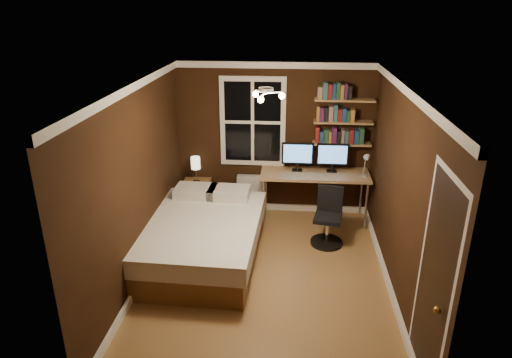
# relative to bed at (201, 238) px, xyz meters

# --- Properties ---
(floor) EXTENTS (4.20, 4.20, 0.00)m
(floor) POSITION_rel_bed_xyz_m (0.91, -0.40, -0.32)
(floor) COLOR olive
(floor) RESTS_ON ground
(wall_back) EXTENTS (3.20, 0.04, 2.50)m
(wall_back) POSITION_rel_bed_xyz_m (0.91, 1.70, 0.93)
(wall_back) COLOR black
(wall_back) RESTS_ON ground
(wall_left) EXTENTS (0.04, 4.20, 2.50)m
(wall_left) POSITION_rel_bed_xyz_m (-0.69, -0.40, 0.93)
(wall_left) COLOR black
(wall_left) RESTS_ON ground
(wall_right) EXTENTS (0.04, 4.20, 2.50)m
(wall_right) POSITION_rel_bed_xyz_m (2.51, -0.40, 0.93)
(wall_right) COLOR black
(wall_right) RESTS_ON ground
(ceiling) EXTENTS (3.20, 4.20, 0.02)m
(ceiling) POSITION_rel_bed_xyz_m (0.91, -0.40, 2.18)
(ceiling) COLOR white
(ceiling) RESTS_ON wall_back
(window) EXTENTS (1.06, 0.06, 1.46)m
(window) POSITION_rel_bed_xyz_m (0.56, 1.67, 1.23)
(window) COLOR white
(window) RESTS_ON wall_back
(door) EXTENTS (0.03, 0.82, 2.05)m
(door) POSITION_rel_bed_xyz_m (2.50, -1.95, 0.71)
(door) COLOR black
(door) RESTS_ON ground
(door_knob) EXTENTS (0.06, 0.06, 0.06)m
(door_knob) POSITION_rel_bed_xyz_m (2.46, -2.25, 0.68)
(door_knob) COLOR gold
(door_knob) RESTS_ON door
(ceiling_fixture) EXTENTS (0.44, 0.44, 0.18)m
(ceiling_fixture) POSITION_rel_bed_xyz_m (0.91, -0.50, 2.08)
(ceiling_fixture) COLOR beige
(ceiling_fixture) RESTS_ON ceiling
(bookshelf_lower) EXTENTS (0.92, 0.22, 0.03)m
(bookshelf_lower) POSITION_rel_bed_xyz_m (1.99, 1.58, 0.93)
(bookshelf_lower) COLOR #986E49
(bookshelf_lower) RESTS_ON wall_back
(books_row_lower) EXTENTS (0.66, 0.16, 0.23)m
(books_row_lower) POSITION_rel_bed_xyz_m (1.99, 1.58, 1.06)
(books_row_lower) COLOR maroon
(books_row_lower) RESTS_ON bookshelf_lower
(bookshelf_middle) EXTENTS (0.92, 0.22, 0.03)m
(bookshelf_middle) POSITION_rel_bed_xyz_m (1.99, 1.58, 1.28)
(bookshelf_middle) COLOR #986E49
(bookshelf_middle) RESTS_ON wall_back
(books_row_middle) EXTENTS (0.54, 0.16, 0.23)m
(books_row_middle) POSITION_rel_bed_xyz_m (1.99, 1.58, 1.41)
(books_row_middle) COLOR navy
(books_row_middle) RESTS_ON bookshelf_middle
(bookshelf_upper) EXTENTS (0.92, 0.22, 0.03)m
(bookshelf_upper) POSITION_rel_bed_xyz_m (1.99, 1.58, 1.63)
(bookshelf_upper) COLOR #986E49
(bookshelf_upper) RESTS_ON wall_back
(books_row_upper) EXTENTS (0.48, 0.16, 0.23)m
(books_row_upper) POSITION_rel_bed_xyz_m (1.99, 1.58, 1.76)
(books_row_upper) COLOR #245533
(books_row_upper) RESTS_ON bookshelf_upper
(bed) EXTENTS (1.65, 2.24, 0.74)m
(bed) POSITION_rel_bed_xyz_m (0.00, 0.00, 0.00)
(bed) COLOR brown
(bed) RESTS_ON ground
(nightstand) EXTENTS (0.47, 0.47, 0.56)m
(nightstand) POSITION_rel_bed_xyz_m (-0.36, 1.45, -0.04)
(nightstand) COLOR brown
(nightstand) RESTS_ON ground
(bedside_lamp) EXTENTS (0.15, 0.15, 0.44)m
(bedside_lamp) POSITION_rel_bed_xyz_m (-0.36, 1.45, 0.46)
(bedside_lamp) COLOR white
(bedside_lamp) RESTS_ON nightstand
(radiator) EXTENTS (0.43, 0.15, 0.64)m
(radiator) POSITION_rel_bed_xyz_m (0.52, 1.59, 0.00)
(radiator) COLOR silver
(radiator) RESTS_ON ground
(desk) EXTENTS (1.72, 0.65, 0.82)m
(desk) POSITION_rel_bed_xyz_m (1.58, 1.36, 0.44)
(desk) COLOR #986E49
(desk) RESTS_ON ground
(monitor_left) EXTENTS (0.50, 0.12, 0.47)m
(monitor_left) POSITION_rel_bed_xyz_m (1.30, 1.45, 0.73)
(monitor_left) COLOR black
(monitor_left) RESTS_ON desk
(monitor_right) EXTENTS (0.50, 0.12, 0.47)m
(monitor_right) POSITION_rel_bed_xyz_m (1.85, 1.45, 0.73)
(monitor_right) COLOR black
(monitor_right) RESTS_ON desk
(desk_lamp) EXTENTS (0.14, 0.32, 0.44)m
(desk_lamp) POSITION_rel_bed_xyz_m (2.34, 1.19, 0.72)
(desk_lamp) COLOR silver
(desk_lamp) RESTS_ON desk
(office_chair) EXTENTS (0.48, 0.48, 0.87)m
(office_chair) POSITION_rel_bed_xyz_m (1.77, 0.59, -0.00)
(office_chair) COLOR black
(office_chair) RESTS_ON ground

